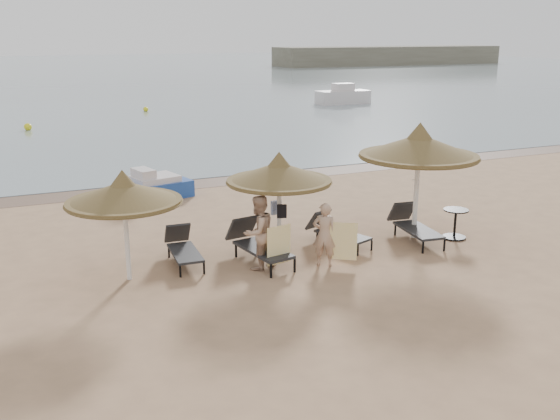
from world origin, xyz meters
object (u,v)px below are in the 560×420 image
at_px(palapa_right, 419,147).
at_px(lounger_near_right, 335,230).
at_px(side_table, 455,225).
at_px(palapa_left, 124,193).
at_px(palapa_center, 279,173).
at_px(person_left, 258,227).
at_px(pedal_boat, 155,187).
at_px(lounger_near_left, 257,243).
at_px(person_right, 325,229).
at_px(lounger_far_right, 413,225).
at_px(lounger_far_left, 183,247).

height_order(palapa_right, lounger_near_right, palapa_right).
relative_size(palapa_right, lounger_near_right, 1.63).
bearing_deg(palapa_right, side_table, -27.00).
relative_size(palapa_left, palapa_center, 0.97).
xyz_separation_m(palapa_center, side_table, (4.67, -0.80, -1.64)).
distance_m(palapa_left, person_left, 3.04).
xyz_separation_m(palapa_left, palapa_right, (7.42, -0.08, 0.47)).
height_order(palapa_center, pedal_boat, palapa_center).
bearing_deg(side_table, palapa_left, 176.21).
distance_m(palapa_left, palapa_right, 7.43).
xyz_separation_m(lounger_near_left, pedal_boat, (-0.91, 6.72, -0.04)).
bearing_deg(palapa_left, palapa_center, 3.78).
bearing_deg(palapa_center, person_right, -62.98).
height_order(palapa_left, palapa_center, palapa_center).
height_order(lounger_far_right, person_right, person_right).
xyz_separation_m(lounger_far_left, lounger_far_right, (5.93, -0.80, 0.04)).
xyz_separation_m(lounger_near_right, person_right, (-0.97, -1.24, 0.51)).
distance_m(palapa_left, lounger_far_right, 7.47).
relative_size(lounger_far_left, person_right, 1.04).
distance_m(lounger_far_right, pedal_boat, 8.65).
height_order(lounger_near_right, lounger_far_right, lounger_far_right).
bearing_deg(person_left, pedal_boat, -107.28).
distance_m(lounger_far_right, person_left, 4.51).
relative_size(palapa_left, lounger_far_left, 1.36).
bearing_deg(person_left, palapa_right, 162.24).
relative_size(lounger_far_left, lounger_far_right, 0.89).
bearing_deg(palapa_left, lounger_far_right, -1.50).
relative_size(palapa_left, lounger_near_left, 1.14).
bearing_deg(lounger_near_left, side_table, -15.17).
height_order(palapa_right, lounger_far_right, palapa_right).
xyz_separation_m(lounger_far_left, pedal_boat, (0.71, 6.11, 0.02)).
height_order(palapa_center, palapa_right, palapa_right).
bearing_deg(side_table, lounger_far_right, 161.00).
distance_m(palapa_center, pedal_boat, 6.86).
bearing_deg(lounger_near_left, pedal_boat, 88.30).
bearing_deg(lounger_near_right, lounger_far_right, -33.25).
xyz_separation_m(palapa_center, pedal_boat, (-1.59, 6.47, -1.63)).
bearing_deg(person_right, palapa_center, -29.62).
xyz_separation_m(palapa_right, lounger_far_right, (-0.11, -0.12, -2.02)).
xyz_separation_m(lounger_far_right, person_left, (-4.46, -0.32, 0.60)).
xyz_separation_m(lounger_near_right, pedal_boat, (-3.18, 6.42, 0.02)).
bearing_deg(palapa_center, lounger_near_right, 1.66).
bearing_deg(side_table, person_left, 179.59).
distance_m(lounger_far_left, person_left, 1.96).
bearing_deg(lounger_near_right, lounger_near_left, 167.50).
xyz_separation_m(palapa_left, lounger_far_right, (7.30, -0.19, -1.55)).
bearing_deg(lounger_near_right, pedal_boat, 96.32).
bearing_deg(lounger_far_right, palapa_center, -179.85).
relative_size(palapa_right, side_table, 3.92).
relative_size(palapa_left, person_right, 1.42).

